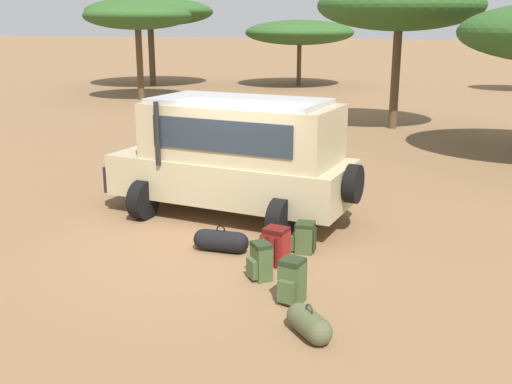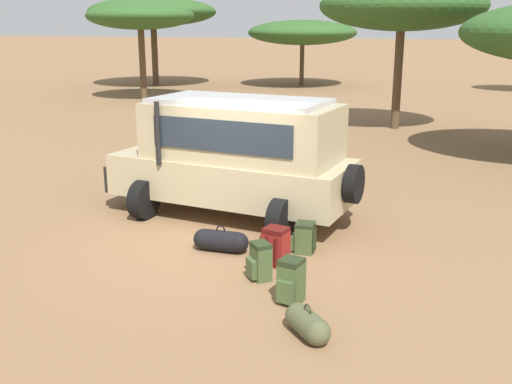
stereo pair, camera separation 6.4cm
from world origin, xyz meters
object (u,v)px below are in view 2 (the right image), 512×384
Objects in this scene: backpack_near_rear_wheel at (304,238)px; duffel_bag_soft_canvas at (221,241)px; acacia_tree_right_mid at (402,6)px; acacia_tree_left_mid at (140,16)px; backpack_beside_front_wheel at (260,262)px; backpack_cluster_center at (291,281)px; acacia_tree_far_left at (153,12)px; acacia_tree_centre_back at (303,33)px; duffel_bag_low_black_case at (307,324)px; backpack_outermost at (276,246)px; safari_vehicle at (236,155)px.

backpack_near_rear_wheel reaches higher than duffel_bag_soft_canvas.
acacia_tree_right_mid reaches higher than duffel_bag_soft_canvas.
backpack_near_rear_wheel is at bearing -52.80° from acacia_tree_left_mid.
backpack_cluster_center is at bearing -41.69° from backpack_beside_front_wheel.
backpack_cluster_center is 0.08× the size of acacia_tree_far_left.
acacia_tree_centre_back is (5.78, 10.04, -0.90)m from acacia_tree_left_mid.
backpack_near_rear_wheel is 0.77× the size of duffel_bag_low_black_case.
duffel_bag_low_black_case is 26.14m from acacia_tree_left_mid.
acacia_tree_right_mid is (-1.08, 16.48, 4.31)m from duffel_bag_low_black_case.
duffel_bag_soft_canvas is (-2.22, 2.37, 0.02)m from duffel_bag_low_black_case.
backpack_near_rear_wheel is 0.07× the size of acacia_tree_centre_back.
backpack_beside_front_wheel is 1.38m from duffel_bag_soft_canvas.
backpack_cluster_center reaches higher than backpack_near_rear_wheel.
backpack_outermost is 2.41m from duffel_bag_low_black_case.
backpack_near_rear_wheel is at bearing -88.98° from acacia_tree_right_mid.
safari_vehicle is at bearing 104.14° from duffel_bag_soft_canvas.
backpack_beside_front_wheel is (1.54, -2.85, -1.01)m from safari_vehicle.
backpack_cluster_center is (2.23, -3.46, -0.98)m from safari_vehicle.
backpack_beside_front_wheel is at bearing -90.35° from acacia_tree_right_mid.
acacia_tree_right_mid is (0.04, 14.35, 4.17)m from backpack_outermost.
acacia_tree_centre_back is (-7.86, 29.09, 3.02)m from backpack_outermost.
acacia_tree_far_left is (-15.76, 25.81, 4.40)m from duffel_bag_soft_canvas.
acacia_tree_centre_back reaches higher than backpack_near_rear_wheel.
duffel_bag_low_black_case is 33.71m from acacia_tree_far_left.
safari_vehicle is 12.67m from acacia_tree_right_mid.
backpack_outermost reaches higher than backpack_beside_front_wheel.
safari_vehicle is 2.62m from backpack_near_rear_wheel.
backpack_near_rear_wheel is 2.95m from duffel_bag_low_black_case.
backpack_near_rear_wheel is at bearing 106.51° from duffel_bag_low_black_case.
backpack_near_rear_wheel is 0.75m from backpack_outermost.
backpack_outermost is at bearing -54.39° from acacia_tree_left_mid.
acacia_tree_left_mid is 11.62m from acacia_tree_centre_back.
duffel_bag_soft_canvas is 0.14× the size of acacia_tree_centre_back.
safari_vehicle is at bearing 125.91° from backpack_outermost.
acacia_tree_right_mid reaches higher than backpack_beside_front_wheel.
duffel_bag_soft_canvas is (-1.74, 1.50, -0.13)m from backpack_cluster_center.
acacia_tree_far_left reaches higher than acacia_tree_centre_back.
duffel_bag_low_black_case is (2.72, -4.33, -1.12)m from safari_vehicle.
acacia_tree_centre_back is (9.00, 3.05, -1.26)m from acacia_tree_far_left.
backpack_outermost is 0.63× the size of duffel_bag_soft_canvas.
duffel_bag_low_black_case is 0.11× the size of acacia_tree_right_mid.
backpack_cluster_center is at bearing 119.37° from duffel_bag_low_black_case.
backpack_outermost is at bearing -90.17° from acacia_tree_right_mid.
backpack_cluster_center is (0.69, -0.61, 0.03)m from backpack_beside_front_wheel.
acacia_tree_right_mid reaches higher than backpack_near_rear_wheel.
acacia_tree_far_left reaches higher than safari_vehicle.
acacia_tree_right_mid is at bearing 93.75° from duffel_bag_low_black_case.
acacia_tree_far_left is at bearing 121.41° from duffel_bag_soft_canvas.
acacia_tree_right_mid is at bearing 92.18° from backpack_cluster_center.
backpack_beside_front_wheel is 0.07× the size of acacia_tree_far_left.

